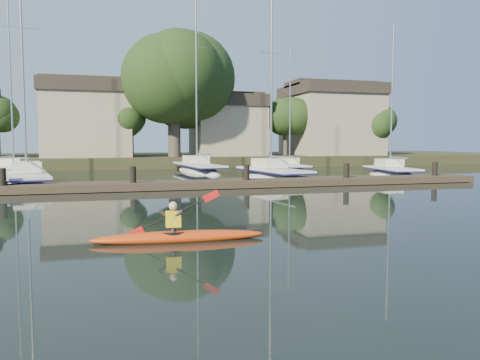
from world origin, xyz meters
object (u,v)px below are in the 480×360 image
object	(u,v)px
sailboat_6	(198,174)
sailboat_3	(273,182)
kayak	(178,234)
sailboat_5	(13,178)
sailboat_7	(290,173)
dock	(192,184)
sailboat_1	(27,189)
sailboat_4	(391,179)

from	to	relation	value
sailboat_6	sailboat_3	bearing A→B (deg)	-72.68
kayak	sailboat_3	world-z (taller)	sailboat_3
sailboat_5	sailboat_7	distance (m)	21.48
kayak	dock	world-z (taller)	kayak
sailboat_6	sailboat_1	bearing A→B (deg)	-146.93
sailboat_7	sailboat_4	bearing A→B (deg)	-54.18
dock	sailboat_5	world-z (taller)	sailboat_5
dock	sailboat_6	size ratio (longest dim) A/B	1.97
kayak	sailboat_5	size ratio (longest dim) A/B	0.28
dock	sailboat_7	bearing A→B (deg)	49.76
sailboat_7	kayak	bearing A→B (deg)	-113.93
sailboat_4	sailboat_5	bearing A→B (deg)	171.86
sailboat_1	sailboat_4	bearing A→B (deg)	-8.33
sailboat_7	sailboat_3	bearing A→B (deg)	-116.07
sailboat_3	sailboat_6	size ratio (longest dim) A/B	0.83
sailboat_3	sailboat_6	distance (m)	9.03
kayak	dock	distance (m)	13.13
sailboat_1	sailboat_6	size ratio (longest dim) A/B	0.88
kayak	sailboat_3	distance (m)	19.81
sailboat_1	sailboat_7	distance (m)	20.84
sailboat_6	sailboat_5	bearing A→B (deg)	175.01
kayak	sailboat_1	world-z (taller)	sailboat_1
sailboat_6	kayak	bearing A→B (deg)	-106.67
sailboat_5	sailboat_6	size ratio (longest dim) A/B	0.89
dock	sailboat_5	xyz separation A→B (m)	(-10.91, 13.22, -0.40)
sailboat_3	sailboat_5	world-z (taller)	sailboat_5
dock	sailboat_1	size ratio (longest dim) A/B	2.25
dock	sailboat_3	xyz separation A→B (m)	(6.24, 4.86, -0.42)
sailboat_1	sailboat_3	world-z (taller)	sailboat_1
sailboat_5	sailboat_7	world-z (taller)	sailboat_5
sailboat_3	sailboat_7	size ratio (longest dim) A/B	1.24
sailboat_3	sailboat_4	bearing A→B (deg)	-6.24
kayak	sailboat_1	xyz separation A→B (m)	(-6.02, 17.15, -0.37)
sailboat_1	sailboat_7	bearing A→B (deg)	13.12
sailboat_4	sailboat_5	xyz separation A→B (m)	(-26.21, 8.23, 0.00)
sailboat_3	sailboat_4	size ratio (longest dim) A/B	1.19
kayak	sailboat_6	world-z (taller)	sailboat_6
sailboat_4	kayak	bearing A→B (deg)	-125.74
kayak	sailboat_5	xyz separation A→B (m)	(-8.33, 26.09, -0.36)
sailboat_1	sailboat_6	distance (m)	14.50
sailboat_3	sailboat_4	world-z (taller)	sailboat_3
sailboat_4	sailboat_3	bearing A→B (deg)	-169.87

